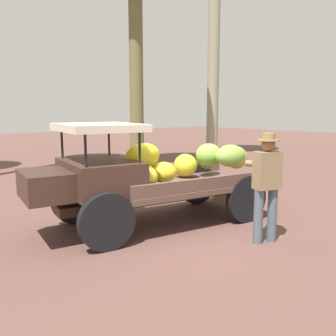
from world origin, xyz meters
The scene contains 4 objects.
ground_plane centered at (0.00, 0.00, 0.00)m, with size 60.00×60.00×0.00m, color brown.
truck centered at (0.22, -0.11, 0.92)m, with size 4.60×2.24×1.89m.
farmer centered at (-0.81, 1.78, 1.00)m, with size 0.55×0.51×1.76m.
wooden_crate centered at (-2.56, -0.77, 0.23)m, with size 0.45×0.50×0.46m, color olive.
Camera 1 is at (3.94, 5.20, 2.11)m, focal length 38.89 mm.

